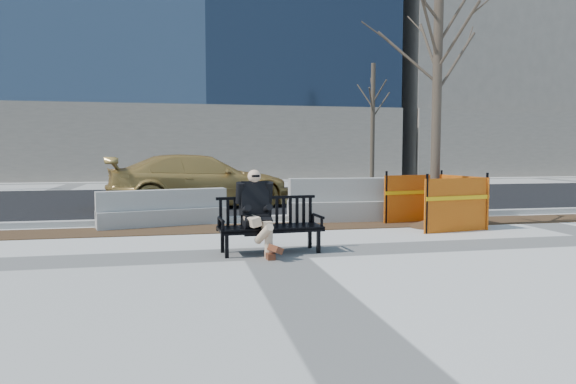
{
  "coord_description": "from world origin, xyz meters",
  "views": [
    {
      "loc": [
        -1.33,
        -7.64,
        1.55
      ],
      "look_at": [
        0.38,
        0.62,
        0.88
      ],
      "focal_mm": 32.11,
      "sensor_mm": 36.0,
      "label": 1
    }
  ],
  "objects_px": {
    "seated_man": "(256,253)",
    "jersey_barrier_left": "(164,226)",
    "jersey_barrier_right": "(363,220)",
    "sedan": "(201,207)",
    "tree_fence": "(434,227)",
    "bench": "(270,253)"
  },
  "relations": [
    {
      "from": "seated_man",
      "to": "jersey_barrier_left",
      "type": "bearing_deg",
      "value": 110.46
    },
    {
      "from": "jersey_barrier_left",
      "to": "seated_man",
      "type": "bearing_deg",
      "value": -78.68
    },
    {
      "from": "seated_man",
      "to": "jersey_barrier_right",
      "type": "distance_m",
      "value": 4.28
    },
    {
      "from": "jersey_barrier_left",
      "to": "jersey_barrier_right",
      "type": "relative_size",
      "value": 0.79
    },
    {
      "from": "sedan",
      "to": "jersey_barrier_left",
      "type": "distance_m",
      "value": 3.56
    },
    {
      "from": "tree_fence",
      "to": "jersey_barrier_right",
      "type": "bearing_deg",
      "value": 132.09
    },
    {
      "from": "seated_man",
      "to": "jersey_barrier_right",
      "type": "xyz_separation_m",
      "value": [
        2.88,
        3.17,
        0.0
      ]
    },
    {
      "from": "seated_man",
      "to": "sedan",
      "type": "xyz_separation_m",
      "value": [
        -0.58,
        6.69,
        0.0
      ]
    },
    {
      "from": "seated_man",
      "to": "tree_fence",
      "type": "bearing_deg",
      "value": 22.27
    },
    {
      "from": "jersey_barrier_left",
      "to": "jersey_barrier_right",
      "type": "distance_m",
      "value": 4.36
    },
    {
      "from": "bench",
      "to": "jersey_barrier_left",
      "type": "distance_m",
      "value": 3.68
    },
    {
      "from": "bench",
      "to": "seated_man",
      "type": "height_order",
      "value": "seated_man"
    },
    {
      "from": "tree_fence",
      "to": "jersey_barrier_right",
      "type": "distance_m",
      "value": 1.62
    },
    {
      "from": "tree_fence",
      "to": "jersey_barrier_left",
      "type": "height_order",
      "value": "tree_fence"
    },
    {
      "from": "jersey_barrier_right",
      "to": "jersey_barrier_left",
      "type": "bearing_deg",
      "value": -178.06
    },
    {
      "from": "seated_man",
      "to": "tree_fence",
      "type": "height_order",
      "value": "tree_fence"
    },
    {
      "from": "jersey_barrier_right",
      "to": "sedan",
      "type": "bearing_deg",
      "value": 137.43
    },
    {
      "from": "bench",
      "to": "jersey_barrier_left",
      "type": "relative_size",
      "value": 0.61
    },
    {
      "from": "bench",
      "to": "jersey_barrier_left",
      "type": "bearing_deg",
      "value": 113.38
    },
    {
      "from": "seated_man",
      "to": "jersey_barrier_left",
      "type": "height_order",
      "value": "seated_man"
    },
    {
      "from": "seated_man",
      "to": "sedan",
      "type": "distance_m",
      "value": 6.71
    },
    {
      "from": "seated_man",
      "to": "jersey_barrier_right",
      "type": "height_order",
      "value": "seated_man"
    }
  ]
}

